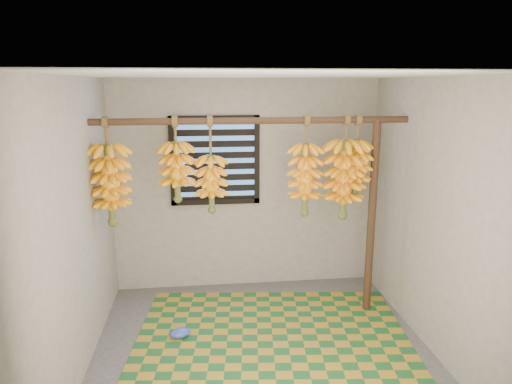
{
  "coord_description": "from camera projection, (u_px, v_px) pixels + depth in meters",
  "views": [
    {
      "loc": [
        -0.49,
        -3.57,
        2.33
      ],
      "look_at": [
        0.0,
        0.55,
        1.35
      ],
      "focal_mm": 32.0,
      "sensor_mm": 36.0,
      "label": 1
    }
  ],
  "objects": [
    {
      "name": "banana_bunch_a",
      "position": [
        110.0,
        185.0,
        4.23
      ],
      "size": [
        0.37,
        0.37,
        1.01
      ],
      "color": "brown",
      "rests_on": "hanging_pole"
    },
    {
      "name": "banana_bunch_c",
      "position": [
        211.0,
        184.0,
        4.35
      ],
      "size": [
        0.3,
        0.3,
        0.92
      ],
      "color": "brown",
      "rests_on": "hanging_pole"
    },
    {
      "name": "support_post",
      "position": [
        371.0,
        219.0,
        4.63
      ],
      "size": [
        0.08,
        0.08,
        2.0
      ],
      "primitive_type": "cylinder",
      "color": "#472B1C",
      "rests_on": "floor"
    },
    {
      "name": "window",
      "position": [
        215.0,
        161.0,
        5.08
      ],
      "size": [
        1.0,
        0.04,
        1.0
      ],
      "color": "black",
      "rests_on": "wall_back"
    },
    {
      "name": "wall_back",
      "position": [
        246.0,
        186.0,
        5.22
      ],
      "size": [
        3.0,
        0.01,
        2.4
      ],
      "primitive_type": "cube",
      "color": "gray",
      "rests_on": "floor"
    },
    {
      "name": "hanging_pole",
      "position": [
        254.0,
        121.0,
        4.26
      ],
      "size": [
        3.0,
        0.06,
        0.06
      ],
      "primitive_type": "cylinder",
      "rotation": [
        0.0,
        1.57,
        0.0
      ],
      "color": "#472B1C",
      "rests_on": "wall_left"
    },
    {
      "name": "ceiling",
      "position": [
        265.0,
        74.0,
        3.49
      ],
      "size": [
        3.0,
        3.0,
        0.01
      ],
      "primitive_type": "cube",
      "color": "silver",
      "rests_on": "wall_back"
    },
    {
      "name": "plastic_bag",
      "position": [
        180.0,
        333.0,
        4.29
      ],
      "size": [
        0.25,
        0.22,
        0.08
      ],
      "primitive_type": "ellipsoid",
      "rotation": [
        0.0,
        0.0,
        0.41
      ],
      "color": "#304AB4",
      "rests_on": "woven_mat"
    },
    {
      "name": "wall_left",
      "position": [
        75.0,
        232.0,
        3.59
      ],
      "size": [
        0.01,
        3.0,
        2.4
      ],
      "primitive_type": "cube",
      "color": "gray",
      "rests_on": "floor"
    },
    {
      "name": "banana_bunch_f",
      "position": [
        356.0,
        169.0,
        4.48
      ],
      "size": [
        0.29,
        0.29,
        0.82
      ],
      "color": "brown",
      "rests_on": "hanging_pole"
    },
    {
      "name": "banana_bunch_d",
      "position": [
        305.0,
        180.0,
        4.45
      ],
      "size": [
        0.32,
        0.32,
        0.98
      ],
      "color": "brown",
      "rests_on": "hanging_pole"
    },
    {
      "name": "wall_right",
      "position": [
        436.0,
        219.0,
        3.94
      ],
      "size": [
        0.01,
        3.0,
        2.4
      ],
      "primitive_type": "cube",
      "color": "gray",
      "rests_on": "floor"
    },
    {
      "name": "banana_bunch_b",
      "position": [
        177.0,
        172.0,
        4.28
      ],
      "size": [
        0.33,
        0.33,
        0.8
      ],
      "color": "brown",
      "rests_on": "hanging_pole"
    },
    {
      "name": "woven_mat",
      "position": [
        273.0,
        342.0,
        4.23
      ],
      "size": [
        2.75,
        2.3,
        0.01
      ],
      "primitive_type": "cube",
      "rotation": [
        0.0,
        0.0,
        -0.11
      ],
      "color": "#195626",
      "rests_on": "floor"
    },
    {
      "name": "floor",
      "position": [
        263.0,
        355.0,
        4.04
      ],
      "size": [
        3.0,
        3.0,
        0.01
      ],
      "primitive_type": "cube",
      "color": "#454545",
      "rests_on": "ground"
    },
    {
      "name": "banana_bunch_e",
      "position": [
        344.0,
        180.0,
        4.49
      ],
      "size": [
        0.39,
        0.39,
        1.02
      ],
      "color": "brown",
      "rests_on": "hanging_pole"
    }
  ]
}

